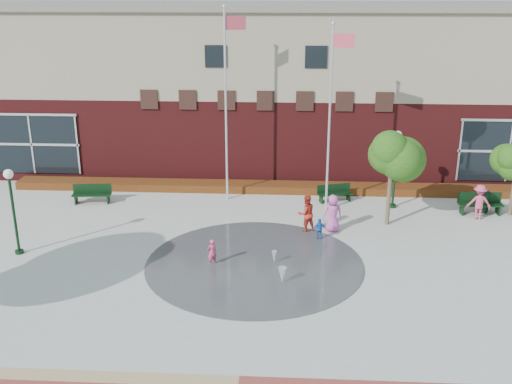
# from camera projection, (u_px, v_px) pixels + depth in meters

# --- Properties ---
(ground) EXTENTS (120.00, 120.00, 0.00)m
(ground) POSITION_uv_depth(u_px,v_px,m) (249.00, 303.00, 20.24)
(ground) COLOR #666056
(ground) RESTS_ON ground
(plaza_concrete) EXTENTS (46.00, 18.00, 0.01)m
(plaza_concrete) POSITION_uv_depth(u_px,v_px,m) (256.00, 253.00, 24.01)
(plaza_concrete) COLOR #A8A8A0
(plaza_concrete) RESTS_ON ground
(splash_pad) EXTENTS (8.40, 8.40, 0.01)m
(splash_pad) POSITION_uv_depth(u_px,v_px,m) (255.00, 264.00, 23.07)
(splash_pad) COLOR #383A3D
(splash_pad) RESTS_ON ground
(library_building) EXTENTS (44.40, 10.40, 9.20)m
(library_building) POSITION_uv_depth(u_px,v_px,m) (269.00, 84.00, 35.19)
(library_building) COLOR #531416
(library_building) RESTS_ON ground
(flower_bed) EXTENTS (26.00, 1.20, 0.40)m
(flower_bed) POSITION_uv_depth(u_px,v_px,m) (264.00, 191.00, 31.18)
(flower_bed) COLOR maroon
(flower_bed) RESTS_ON ground
(flagpole_left) EXTENTS (1.04, 0.44, 9.35)m
(flagpole_left) POSITION_uv_depth(u_px,v_px,m) (227.00, 96.00, 28.30)
(flagpole_left) COLOR silver
(flagpole_left) RESTS_ON ground
(flagpole_right) EXTENTS (1.00, 0.49, 8.70)m
(flagpole_right) POSITION_uv_depth(u_px,v_px,m) (331.00, 109.00, 26.97)
(flagpole_right) COLOR silver
(flagpole_right) RESTS_ON ground
(lamp_left) EXTENTS (0.37, 0.37, 3.53)m
(lamp_left) POSITION_uv_depth(u_px,v_px,m) (12.00, 202.00, 23.24)
(lamp_left) COLOR black
(lamp_left) RESTS_ON ground
(lamp_right) EXTENTS (0.40, 0.40, 3.79)m
(lamp_right) POSITION_uv_depth(u_px,v_px,m) (396.00, 161.00, 28.12)
(lamp_right) COLOR black
(lamp_right) RESTS_ON ground
(bench_left) EXTENTS (1.92, 0.72, 0.94)m
(bench_left) POSITION_uv_depth(u_px,v_px,m) (92.00, 198.00, 29.35)
(bench_left) COLOR black
(bench_left) RESTS_ON ground
(bench_mid) EXTENTS (1.79, 0.96, 0.87)m
(bench_mid) POSITION_uv_depth(u_px,v_px,m) (335.00, 196.00, 29.57)
(bench_mid) COLOR black
(bench_mid) RESTS_ON ground
(bench_right) EXTENTS (2.04, 0.62, 1.02)m
(bench_right) POSITION_uv_depth(u_px,v_px,m) (480.00, 208.00, 27.95)
(bench_right) COLOR black
(bench_right) RESTS_ON ground
(trash_can) EXTENTS (0.62, 0.62, 1.01)m
(trash_can) POSITION_uv_depth(u_px,v_px,m) (482.00, 202.00, 28.18)
(trash_can) COLOR black
(trash_can) RESTS_ON ground
(tree_mid) EXTENTS (2.62, 2.62, 4.42)m
(tree_mid) POSITION_uv_depth(u_px,v_px,m) (392.00, 155.00, 25.82)
(tree_mid) COLOR #4B3B2D
(tree_mid) RESTS_ON ground
(water_jet_a) EXTENTS (0.31, 0.31, 0.61)m
(water_jet_a) POSITION_uv_depth(u_px,v_px,m) (282.00, 284.00, 21.56)
(water_jet_a) COLOR white
(water_jet_a) RESTS_ON ground
(water_jet_b) EXTENTS (0.22, 0.22, 0.48)m
(water_jet_b) POSITION_uv_depth(u_px,v_px,m) (274.00, 263.00, 23.12)
(water_jet_b) COLOR white
(water_jet_b) RESTS_ON ground
(child_splash) EXTENTS (0.46, 0.42, 1.05)m
(child_splash) POSITION_uv_depth(u_px,v_px,m) (212.00, 252.00, 22.85)
(child_splash) COLOR #D6426B
(child_splash) RESTS_ON ground
(adult_red) EXTENTS (0.99, 0.91, 1.66)m
(adult_red) POSITION_uv_depth(u_px,v_px,m) (306.00, 213.00, 25.87)
(adult_red) COLOR #B52C1E
(adult_red) RESTS_ON ground
(adult_pink) EXTENTS (0.90, 0.68, 1.68)m
(adult_pink) POSITION_uv_depth(u_px,v_px,m) (333.00, 213.00, 25.86)
(adult_pink) COLOR #C450A3
(adult_pink) RESTS_ON ground
(child_blue) EXTENTS (0.57, 0.28, 0.95)m
(child_blue) POSITION_uv_depth(u_px,v_px,m) (319.00, 229.00, 25.12)
(child_blue) COLOR blue
(child_blue) RESTS_ON ground
(person_bench) EXTENTS (1.12, 0.71, 1.66)m
(person_bench) POSITION_uv_depth(u_px,v_px,m) (479.00, 202.00, 27.20)
(person_bench) COLOR #CF426B
(person_bench) RESTS_ON ground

